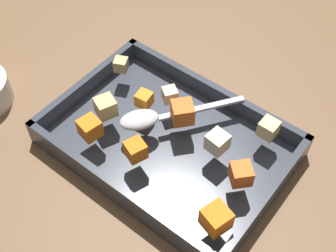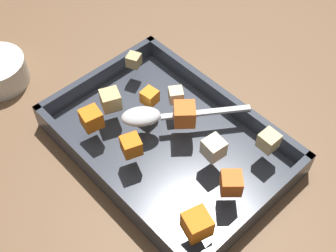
# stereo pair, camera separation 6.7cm
# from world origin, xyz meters

# --- Properties ---
(ground_plane) EXTENTS (4.00, 4.00, 0.00)m
(ground_plane) POSITION_xyz_m (0.00, 0.00, 0.00)
(ground_plane) COLOR brown
(baking_dish) EXTENTS (0.38, 0.26, 0.05)m
(baking_dish) POSITION_xyz_m (0.01, -0.02, 0.01)
(baking_dish) COLOR #333842
(baking_dish) RESTS_ON ground_plane
(carrot_chunk_mid_left) EXTENTS (0.04, 0.04, 0.03)m
(carrot_chunk_mid_left) POSITION_xyz_m (-0.08, -0.10, 0.06)
(carrot_chunk_mid_left) COLOR orange
(carrot_chunk_mid_left) RESTS_ON baking_dish
(carrot_chunk_heap_top) EXTENTS (0.04, 0.04, 0.03)m
(carrot_chunk_heap_top) POSITION_xyz_m (0.16, -0.11, 0.07)
(carrot_chunk_heap_top) COLOR orange
(carrot_chunk_heap_top) RESTS_ON baking_dish
(carrot_chunk_corner_se) EXTENTS (0.03, 0.03, 0.02)m
(carrot_chunk_corner_se) POSITION_xyz_m (-0.06, 0.00, 0.06)
(carrot_chunk_corner_se) COLOR orange
(carrot_chunk_corner_se) RESTS_ON baking_dish
(carrot_chunk_far_right) EXTENTS (0.05, 0.05, 0.03)m
(carrot_chunk_far_right) POSITION_xyz_m (0.01, 0.01, 0.07)
(carrot_chunk_far_right) COLOR orange
(carrot_chunk_far_right) RESTS_ON baking_dish
(carrot_chunk_under_handle) EXTENTS (0.04, 0.04, 0.03)m
(carrot_chunk_under_handle) POSITION_xyz_m (0.15, -0.03, 0.06)
(carrot_chunk_under_handle) COLOR orange
(carrot_chunk_under_handle) RESTS_ON baking_dish
(carrot_chunk_near_right) EXTENTS (0.04, 0.04, 0.03)m
(carrot_chunk_near_right) POSITION_xyz_m (0.00, -0.09, 0.06)
(carrot_chunk_near_right) COLOR orange
(carrot_chunk_near_right) RESTS_ON baking_dish
(potato_chunk_far_left) EXTENTS (0.03, 0.03, 0.02)m
(potato_chunk_far_left) POSITION_xyz_m (-0.14, 0.04, 0.06)
(potato_chunk_far_left) COLOR tan
(potato_chunk_far_left) RESTS_ON baking_dish
(potato_chunk_near_spoon) EXTENTS (0.03, 0.03, 0.03)m
(potato_chunk_near_spoon) POSITION_xyz_m (0.13, 0.07, 0.06)
(potato_chunk_near_spoon) COLOR #E0CC89
(potato_chunk_near_spoon) RESTS_ON baking_dish
(potato_chunk_back_center) EXTENTS (0.03, 0.03, 0.03)m
(potato_chunk_back_center) POSITION_xyz_m (0.09, -0.00, 0.06)
(potato_chunk_back_center) COLOR beige
(potato_chunk_back_center) RESTS_ON baking_dish
(potato_chunk_corner_nw) EXTENTS (0.04, 0.04, 0.03)m
(potato_chunk_corner_nw) POSITION_xyz_m (-0.09, -0.05, 0.06)
(potato_chunk_corner_nw) COLOR tan
(potato_chunk_corner_nw) RESTS_ON baking_dish
(potato_chunk_near_left) EXTENTS (0.03, 0.03, 0.02)m
(potato_chunk_near_left) POSITION_xyz_m (-0.03, 0.03, 0.06)
(potato_chunk_near_left) COLOR beige
(potato_chunk_near_left) RESTS_ON baking_dish
(serving_spoon) EXTENTS (0.14, 0.19, 0.02)m
(serving_spoon) POSITION_xyz_m (-0.03, -0.03, 0.06)
(serving_spoon) COLOR silver
(serving_spoon) RESTS_ON baking_dish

